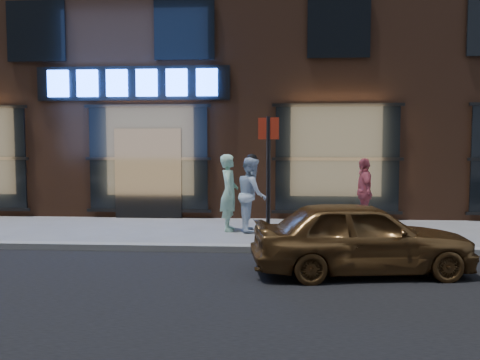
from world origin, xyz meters
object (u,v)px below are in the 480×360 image
object	(u,v)px
gold_sedan	(361,237)
man_cap	(252,194)
sign_post	(268,170)
man_bowtie	(229,193)
passerby	(364,192)

from	to	relation	value
gold_sedan	man_cap	bearing A→B (deg)	19.86
man_cap	sign_post	xyz separation A→B (m)	(0.38, -2.02, 0.64)
man_bowtie	gold_sedan	size ratio (longest dim) A/B	0.53
man_bowtie	passerby	world-z (taller)	man_bowtie
passerby	gold_sedan	bearing A→B (deg)	-12.11
gold_sedan	passerby	bearing A→B (deg)	-19.04
passerby	sign_post	size ratio (longest dim) A/B	0.67
man_bowtie	sign_post	distance (m)	2.32
man_bowtie	man_cap	world-z (taller)	man_bowtie
gold_sedan	sign_post	size ratio (longest dim) A/B	1.33
man_cap	passerby	world-z (taller)	man_cap
passerby	man_bowtie	bearing A→B (deg)	-75.63
man_bowtie	man_cap	distance (m)	0.52
sign_post	gold_sedan	bearing A→B (deg)	-25.17
passerby	gold_sedan	distance (m)	4.43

